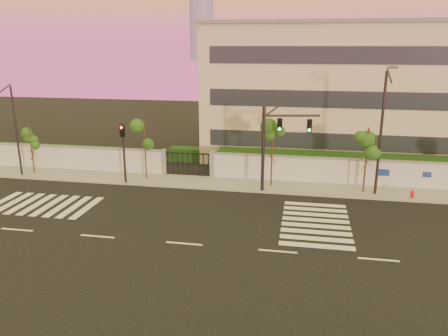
{
  "coord_description": "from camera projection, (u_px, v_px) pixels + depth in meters",
  "views": [
    {
      "loc": [
        6.01,
        -20.7,
        10.31
      ],
      "look_at": [
        1.06,
        6.0,
        2.61
      ],
      "focal_mm": 35.0,
      "sensor_mm": 36.0,
      "label": 1
    }
  ],
  "objects": [
    {
      "name": "institutional_building",
      "position": [
        338.0,
        90.0,
        40.99
      ],
      "size": [
        24.4,
        12.4,
        12.25
      ],
      "color": "beige",
      "rests_on": "ground"
    },
    {
      "name": "sidewalk",
      "position": [
        221.0,
        183.0,
        33.36
      ],
      "size": [
        60.0,
        3.0,
        0.15
      ],
      "primitive_type": "cube",
      "color": "gray",
      "rests_on": "ground"
    },
    {
      "name": "fire_hydrant",
      "position": [
        412.0,
        195.0,
        29.91
      ],
      "size": [
        0.28,
        0.27,
        0.72
      ],
      "rotation": [
        0.0,
        0.0,
        0.3
      ],
      "color": "red",
      "rests_on": "ground"
    },
    {
      "name": "ground",
      "position": [
        184.0,
        244.0,
        23.44
      ],
      "size": [
        120.0,
        120.0,
        0.0
      ],
      "primitive_type": "plane",
      "color": "black",
      "rests_on": "ground"
    },
    {
      "name": "perimeter_wall",
      "position": [
        226.0,
        166.0,
        34.48
      ],
      "size": [
        60.0,
        0.36,
        2.2
      ],
      "color": "#B0B2B8",
      "rests_on": "ground"
    },
    {
      "name": "streetlight_east",
      "position": [
        382.0,
        128.0,
        29.38
      ],
      "size": [
        0.54,
        2.18,
        9.06
      ],
      "color": "black",
      "rests_on": "ground"
    },
    {
      "name": "street_tree_e",
      "position": [
        368.0,
        145.0,
        30.36
      ],
      "size": [
        1.56,
        1.24,
        4.81
      ],
      "color": "#382314",
      "rests_on": "ground"
    },
    {
      "name": "traffic_signal_main",
      "position": [
        275.0,
        139.0,
        30.4
      ],
      "size": [
        3.93,
        0.88,
        6.24
      ],
      "rotation": [
        0.0,
        0.0,
        0.19
      ],
      "color": "black",
      "rests_on": "ground"
    },
    {
      "name": "street_tree_b",
      "position": [
        31.0,
        140.0,
        35.13
      ],
      "size": [
        1.39,
        1.1,
        3.97
      ],
      "color": "#382314",
      "rests_on": "ground"
    },
    {
      "name": "hedge_row",
      "position": [
        244.0,
        161.0,
        36.96
      ],
      "size": [
        41.0,
        4.25,
        1.8
      ],
      "color": "black",
      "rests_on": "ground"
    },
    {
      "name": "street_tree_d",
      "position": [
        273.0,
        138.0,
        31.7
      ],
      "size": [
        1.57,
        1.25,
        5.11
      ],
      "color": "#382314",
      "rests_on": "ground"
    },
    {
      "name": "traffic_signal_secondary",
      "position": [
        123.0,
        146.0,
        32.58
      ],
      "size": [
        0.37,
        0.35,
        4.79
      ],
      "rotation": [
        0.0,
        0.0,
        0.12
      ],
      "color": "black",
      "rests_on": "ground"
    },
    {
      "name": "road_markings",
      "position": [
        176.0,
        216.0,
        27.27
      ],
      "size": [
        57.0,
        7.62,
        0.02
      ],
      "color": "silver",
      "rests_on": "ground"
    },
    {
      "name": "streetlight_west",
      "position": [
        14.0,
        127.0,
        34.19
      ],
      "size": [
        0.45,
        1.82,
        7.58
      ],
      "color": "black",
      "rests_on": "ground"
    },
    {
      "name": "street_tree_c",
      "position": [
        145.0,
        136.0,
        33.54
      ],
      "size": [
        1.42,
        1.13,
        4.75
      ],
      "color": "#382314",
      "rests_on": "ground"
    }
  ]
}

